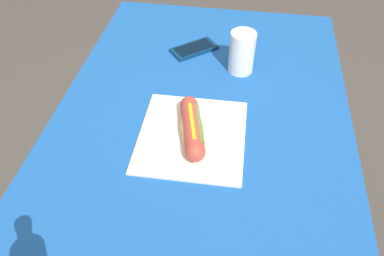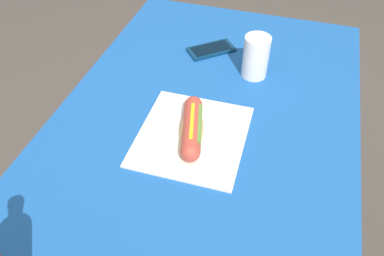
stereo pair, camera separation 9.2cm
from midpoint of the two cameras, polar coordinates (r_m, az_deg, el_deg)
The scene contains 5 objects.
dining_table at distance 1.07m, azimuth 3.71°, elevation -5.40°, with size 1.25×0.77×0.75m.
paper_wrapper at distance 0.94m, azimuth 2.80°, elevation -1.31°, with size 0.28×0.26×0.01m, color silver.
hot_dog at distance 0.92m, azimuth 2.92°, elevation -0.08°, with size 0.20×0.09×0.05m.
cell_phone at distance 1.23m, azimuth 5.03°, elevation 11.43°, with size 0.15×0.15×0.01m.
drinking_cup at distance 1.12m, azimuth 11.82°, elevation 10.20°, with size 0.07×0.07×0.12m, color white.
Camera 2 is at (0.67, 0.18, 1.43)m, focal length 35.96 mm.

